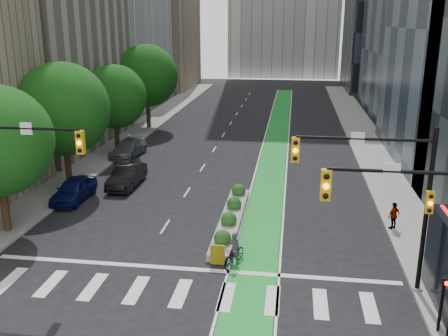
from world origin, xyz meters
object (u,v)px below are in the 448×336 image
(parked_car_left_mid, at_px, (127,176))
(median_planter, at_px, (231,217))
(parked_car_left_near, at_px, (74,190))
(bicycle, at_px, (234,255))
(cyclist, at_px, (235,248))
(pedestrian_far, at_px, (394,216))
(parked_car_left_far, at_px, (128,148))

(parked_car_left_mid, bearing_deg, median_planter, -34.05)
(median_planter, height_order, parked_car_left_near, parked_car_left_near)
(bicycle, distance_m, parked_car_left_mid, 13.99)
(median_planter, bearing_deg, parked_car_left_near, 167.43)
(median_planter, bearing_deg, cyclist, -80.85)
(median_planter, bearing_deg, pedestrian_far, 1.00)
(cyclist, bearing_deg, parked_car_left_near, -9.70)
(bicycle, bearing_deg, parked_car_left_near, 168.64)
(parked_car_left_far, relative_size, pedestrian_far, 3.22)
(parked_car_left_near, distance_m, parked_car_left_far, 11.10)
(cyclist, distance_m, parked_car_left_far, 21.74)
(median_planter, xyz_separation_m, parked_car_left_mid, (-8.20, 5.67, 0.40))
(median_planter, distance_m, cyclist, 5.05)
(median_planter, bearing_deg, parked_car_left_mid, 145.34)
(median_planter, xyz_separation_m, cyclist, (0.80, -4.97, 0.45))
(cyclist, height_order, parked_car_left_near, cyclist)
(parked_car_left_mid, relative_size, pedestrian_far, 3.03)
(bicycle, xyz_separation_m, pedestrian_far, (8.36, 5.20, 0.43))
(median_planter, xyz_separation_m, parked_car_left_far, (-10.70, 13.49, 0.35))
(cyclist, height_order, parked_car_left_mid, cyclist)
(median_planter, relative_size, cyclist, 6.28)
(cyclist, height_order, parked_car_left_far, cyclist)
(pedestrian_far, bearing_deg, parked_car_left_mid, -57.23)
(median_planter, distance_m, bicycle, 5.10)
(median_planter, relative_size, parked_car_left_near, 2.32)
(median_planter, height_order, parked_car_left_mid, parked_car_left_mid)
(cyclist, xyz_separation_m, parked_car_left_far, (-11.50, 18.45, -0.09))
(parked_car_left_mid, bearing_deg, cyclist, -49.15)
(median_planter, xyz_separation_m, parked_car_left_near, (-10.70, 2.39, 0.38))
(bicycle, bearing_deg, median_planter, 120.52)
(median_planter, height_order, pedestrian_far, pedestrian_far)
(median_planter, relative_size, bicycle, 5.42)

